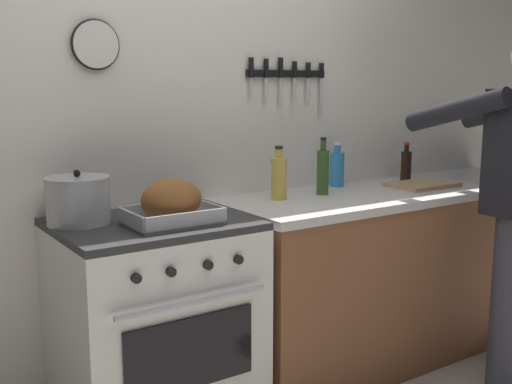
{
  "coord_description": "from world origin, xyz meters",
  "views": [
    {
      "loc": [
        -1.24,
        -1.27,
        1.44
      ],
      "look_at": [
        0.19,
        0.85,
        1.0
      ],
      "focal_mm": 43.81,
      "sensor_mm": 36.0,
      "label": 1
    }
  ],
  "objects_px": {
    "roasting_pan": "(172,204)",
    "cutting_board": "(422,185)",
    "bottle_cooking_oil": "(279,177)",
    "stock_pot": "(78,200)",
    "bottle_soy_sauce": "(406,165)",
    "bottle_olive_oil": "(323,171)",
    "stove": "(155,327)",
    "bottle_dish_soap": "(337,168)"
  },
  "relations": [
    {
      "from": "roasting_pan",
      "to": "stock_pot",
      "type": "xyz_separation_m",
      "value": [
        -0.3,
        0.21,
        0.01
      ]
    },
    {
      "from": "bottle_olive_oil",
      "to": "bottle_soy_sauce",
      "type": "relative_size",
      "value": 1.3
    },
    {
      "from": "stock_pot",
      "to": "bottle_olive_oil",
      "type": "distance_m",
      "value": 1.22
    },
    {
      "from": "stove",
      "to": "cutting_board",
      "type": "bearing_deg",
      "value": -1.22
    },
    {
      "from": "stock_pot",
      "to": "cutting_board",
      "type": "height_order",
      "value": "stock_pot"
    },
    {
      "from": "stock_pot",
      "to": "bottle_olive_oil",
      "type": "height_order",
      "value": "bottle_olive_oil"
    },
    {
      "from": "roasting_pan",
      "to": "bottle_cooking_oil",
      "type": "bearing_deg",
      "value": 16.51
    },
    {
      "from": "roasting_pan",
      "to": "bottle_cooking_oil",
      "type": "distance_m",
      "value": 0.69
    },
    {
      "from": "bottle_cooking_oil",
      "to": "roasting_pan",
      "type": "bearing_deg",
      "value": -163.49
    },
    {
      "from": "stock_pot",
      "to": "bottle_dish_soap",
      "type": "distance_m",
      "value": 1.44
    },
    {
      "from": "stock_pot",
      "to": "bottle_soy_sauce",
      "type": "xyz_separation_m",
      "value": [
        1.89,
        0.04,
        -0.0
      ]
    },
    {
      "from": "stock_pot",
      "to": "bottle_dish_soap",
      "type": "bearing_deg",
      "value": 4.69
    },
    {
      "from": "roasting_pan",
      "to": "bottle_soy_sauce",
      "type": "xyz_separation_m",
      "value": [
        1.59,
        0.26,
        0.01
      ]
    },
    {
      "from": "cutting_board",
      "to": "bottle_cooking_oil",
      "type": "xyz_separation_m",
      "value": [
        -0.86,
        0.12,
        0.1
      ]
    },
    {
      "from": "stove",
      "to": "roasting_pan",
      "type": "relative_size",
      "value": 2.56
    },
    {
      "from": "roasting_pan",
      "to": "bottle_cooking_oil",
      "type": "relative_size",
      "value": 1.39
    },
    {
      "from": "bottle_cooking_oil",
      "to": "bottle_soy_sauce",
      "type": "bearing_deg",
      "value": 3.71
    },
    {
      "from": "stove",
      "to": "bottle_dish_soap",
      "type": "relative_size",
      "value": 3.82
    },
    {
      "from": "cutting_board",
      "to": "bottle_cooking_oil",
      "type": "distance_m",
      "value": 0.87
    },
    {
      "from": "roasting_pan",
      "to": "cutting_board",
      "type": "height_order",
      "value": "roasting_pan"
    },
    {
      "from": "stock_pot",
      "to": "bottle_soy_sauce",
      "type": "distance_m",
      "value": 1.89
    },
    {
      "from": "stove",
      "to": "bottle_soy_sauce",
      "type": "xyz_separation_m",
      "value": [
        1.63,
        0.15,
        0.54
      ]
    },
    {
      "from": "bottle_dish_soap",
      "to": "bottle_cooking_oil",
      "type": "bearing_deg",
      "value": -164.25
    },
    {
      "from": "bottle_olive_oil",
      "to": "bottle_soy_sauce",
      "type": "distance_m",
      "value": 0.68
    },
    {
      "from": "cutting_board",
      "to": "bottle_cooking_oil",
      "type": "relative_size",
      "value": 1.42
    },
    {
      "from": "stock_pot",
      "to": "bottle_cooking_oil",
      "type": "relative_size",
      "value": 0.99
    },
    {
      "from": "roasting_pan",
      "to": "stock_pot",
      "type": "height_order",
      "value": "stock_pot"
    },
    {
      "from": "bottle_cooking_oil",
      "to": "stove",
      "type": "bearing_deg",
      "value": -172.53
    },
    {
      "from": "cutting_board",
      "to": "bottle_cooking_oil",
      "type": "bearing_deg",
      "value": 171.76
    },
    {
      "from": "roasting_pan",
      "to": "cutting_board",
      "type": "distance_m",
      "value": 1.52
    },
    {
      "from": "roasting_pan",
      "to": "stock_pot",
      "type": "relative_size",
      "value": 1.4
    },
    {
      "from": "cutting_board",
      "to": "stock_pot",
      "type": "bearing_deg",
      "value": 175.5
    },
    {
      "from": "stove",
      "to": "cutting_board",
      "type": "height_order",
      "value": "cutting_board"
    },
    {
      "from": "stove",
      "to": "roasting_pan",
      "type": "bearing_deg",
      "value": -69.77
    },
    {
      "from": "cutting_board",
      "to": "bottle_soy_sauce",
      "type": "distance_m",
      "value": 0.21
    },
    {
      "from": "roasting_pan",
      "to": "bottle_olive_oil",
      "type": "height_order",
      "value": "bottle_olive_oil"
    },
    {
      "from": "bottle_olive_oil",
      "to": "stove",
      "type": "bearing_deg",
      "value": -175.27
    },
    {
      "from": "roasting_pan",
      "to": "cutting_board",
      "type": "xyz_separation_m",
      "value": [
        1.52,
        0.07,
        -0.07
      ]
    },
    {
      "from": "roasting_pan",
      "to": "bottle_olive_oil",
      "type": "bearing_deg",
      "value": 11.27
    },
    {
      "from": "bottle_soy_sauce",
      "to": "bottle_cooking_oil",
      "type": "relative_size",
      "value": 0.86
    },
    {
      "from": "bottle_dish_soap",
      "to": "stove",
      "type": "bearing_deg",
      "value": -169.07
    },
    {
      "from": "cutting_board",
      "to": "bottle_dish_soap",
      "type": "height_order",
      "value": "bottle_dish_soap"
    }
  ]
}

